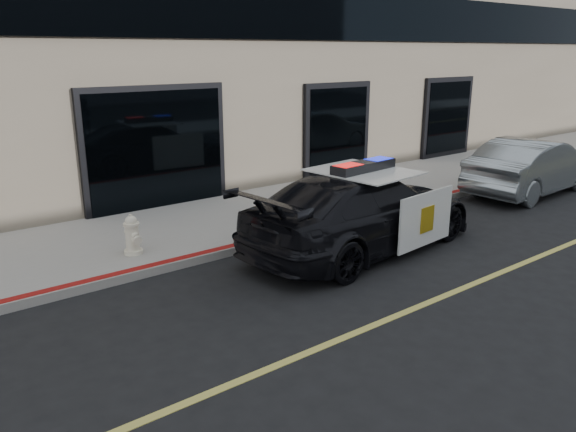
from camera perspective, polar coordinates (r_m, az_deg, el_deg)
ground at (r=8.69m, az=14.20°, el=-8.50°), size 120.00×120.00×0.00m
sidewalk_n at (r=12.33m, az=-5.21°, el=-0.17°), size 60.00×3.50×0.15m
police_car at (r=10.47m, az=7.53°, el=0.55°), size 3.05×5.49×1.67m
silver_sedan at (r=15.84m, az=23.59°, el=4.65°), size 1.91×4.51×1.44m
fire_hydrant at (r=10.18m, az=-15.53°, el=-1.93°), size 0.32×0.45×0.71m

